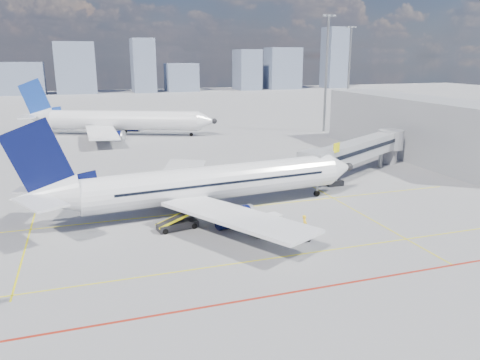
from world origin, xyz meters
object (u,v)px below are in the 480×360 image
object	(u,v)px
cargo_dolly	(266,224)
belt_loader	(179,223)
second_aircraft	(116,120)
main_aircraft	(203,184)
baggage_tug	(299,236)
ramp_worker	(305,225)

from	to	relation	value
cargo_dolly	belt_loader	distance (m)	8.78
second_aircraft	cargo_dolly	bearing A→B (deg)	-58.93
main_aircraft	belt_loader	xyz separation A→B (m)	(-3.59, -4.27, -2.61)
main_aircraft	baggage_tug	xyz separation A→B (m)	(6.33, -11.13, -2.60)
second_aircraft	belt_loader	world-z (taller)	second_aircraft
main_aircraft	baggage_tug	distance (m)	13.06
second_aircraft	baggage_tug	xyz separation A→B (m)	(11.46, -67.67, -2.59)
baggage_tug	belt_loader	xyz separation A→B (m)	(-9.92, 6.85, -0.01)
second_aircraft	ramp_worker	distance (m)	67.43
cargo_dolly	baggage_tug	bearing A→B (deg)	-72.31
baggage_tug	cargo_dolly	size ratio (longest dim) A/B	0.58
second_aircraft	belt_loader	xyz separation A→B (m)	(1.54, -60.82, -2.61)
baggage_tug	ramp_worker	xyz separation A→B (m)	(1.31, 1.50, 0.38)
second_aircraft	cargo_dolly	xyz separation A→B (m)	(9.38, -64.75, -2.23)
main_aircraft	belt_loader	world-z (taller)	main_aircraft
second_aircraft	ramp_worker	size ratio (longest dim) A/B	20.57
main_aircraft	ramp_worker	bearing A→B (deg)	-57.16
cargo_dolly	belt_loader	size ratio (longest dim) A/B	0.61
second_aircraft	ramp_worker	world-z (taller)	second_aircraft
baggage_tug	cargo_dolly	distance (m)	3.60
baggage_tug	belt_loader	world-z (taller)	belt_loader
baggage_tug	main_aircraft	bearing A→B (deg)	105.12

